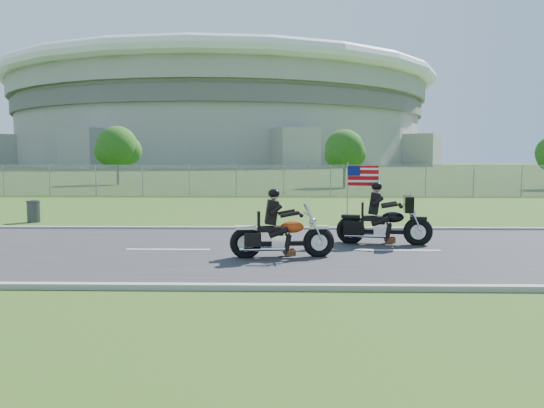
{
  "coord_description": "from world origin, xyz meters",
  "views": [
    {
      "loc": [
        1.03,
        -13.64,
        2.43
      ],
      "look_at": [
        0.73,
        0.0,
        1.24
      ],
      "focal_mm": 35.0,
      "sensor_mm": 36.0,
      "label": 1
    }
  ],
  "objects": [
    {
      "name": "stadium",
      "position": [
        -20.0,
        170.0,
        15.58
      ],
      "size": [
        140.4,
        140.4,
        29.2
      ],
      "color": "#A3A099",
      "rests_on": "ground"
    },
    {
      "name": "motorcycle_follow",
      "position": [
        3.81,
        1.01,
        0.6
      ],
      "size": [
        2.63,
        1.01,
        2.2
      ],
      "rotation": [
        0.0,
        0.0,
        -0.16
      ],
      "color": "black",
      "rests_on": "ground"
    },
    {
      "name": "curb_north",
      "position": [
        0.0,
        4.05,
        0.05
      ],
      "size": [
        120.0,
        0.18,
        0.12
      ],
      "primitive_type": "cube",
      "color": "#9E9B93",
      "rests_on": "ground"
    },
    {
      "name": "trash_can",
      "position": [
        -8.42,
        6.04,
        0.4
      ],
      "size": [
        0.55,
        0.55,
        0.8
      ],
      "primitive_type": "cylinder",
      "rotation": [
        0.0,
        0.0,
        0.22
      ],
      "color": "#39393E",
      "rests_on": "ground"
    },
    {
      "name": "tree_fence_near",
      "position": [
        6.04,
        30.04,
        2.97
      ],
      "size": [
        3.52,
        3.28,
        4.75
      ],
      "color": "#382316",
      "rests_on": "ground"
    },
    {
      "name": "motorcycle_lead",
      "position": [
        0.96,
        -1.0,
        0.54
      ],
      "size": [
        2.55,
        0.78,
        1.71
      ],
      "rotation": [
        0.0,
        0.0,
        0.11
      ],
      "color": "black",
      "rests_on": "ground"
    },
    {
      "name": "curb_south",
      "position": [
        0.0,
        -4.05,
        0.05
      ],
      "size": [
        120.0,
        0.18,
        0.12
      ],
      "primitive_type": "cube",
      "color": "#9E9B93",
      "rests_on": "ground"
    },
    {
      "name": "tree_fence_mid",
      "position": [
        -13.95,
        34.04,
        3.3
      ],
      "size": [
        3.96,
        3.69,
        5.3
      ],
      "color": "#382316",
      "rests_on": "ground"
    },
    {
      "name": "road",
      "position": [
        0.0,
        0.0,
        0.02
      ],
      "size": [
        120.0,
        8.0,
        0.04
      ],
      "primitive_type": "cube",
      "color": "#28282B",
      "rests_on": "ground"
    },
    {
      "name": "fence",
      "position": [
        -5.0,
        20.0,
        1.0
      ],
      "size": [
        60.0,
        0.03,
        2.0
      ],
      "primitive_type": "cube",
      "color": "gray",
      "rests_on": "ground"
    },
    {
      "name": "ground",
      "position": [
        0.0,
        0.0,
        0.0
      ],
      "size": [
        420.0,
        420.0,
        0.0
      ],
      "primitive_type": "plane",
      "color": "#2A4616",
      "rests_on": "ground"
    }
  ]
}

